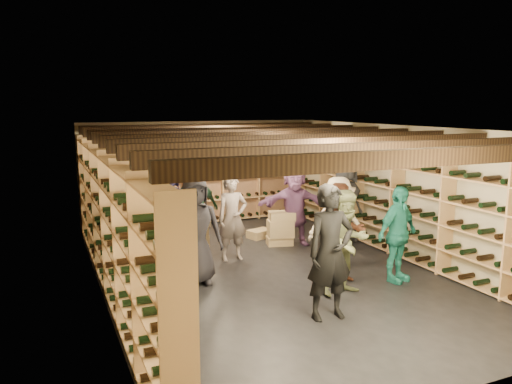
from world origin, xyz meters
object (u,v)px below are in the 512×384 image
at_px(person_0, 195,230).
at_px(person_4, 397,234).
at_px(crate_stack_right, 281,228).
at_px(person_10, 195,210).
at_px(person_5, 147,223).
at_px(person_3, 338,223).
at_px(person_8, 341,233).
at_px(crate_stack_left, 194,231).
at_px(person_6, 168,212).
at_px(person_2, 347,243).
at_px(crate_loose, 260,234).
at_px(person_1, 330,253).
at_px(person_7, 232,218).
at_px(person_12, 345,201).
at_px(person_11, 295,205).

height_order(person_0, person_4, person_0).
relative_size(crate_stack_right, person_10, 0.39).
bearing_deg(person_5, person_3, -26.24).
height_order(crate_stack_right, person_8, person_8).
bearing_deg(crate_stack_left, person_6, -147.12).
height_order(crate_stack_right, person_2, person_2).
bearing_deg(person_10, crate_loose, 6.33).
height_order(person_1, person_7, person_1).
height_order(person_5, person_7, person_5).
bearing_deg(person_0, crate_stack_left, 79.65).
bearing_deg(person_4, person_7, 118.07).
relative_size(person_4, person_10, 0.87).
xyz_separation_m(person_2, person_10, (-1.52, 2.66, 0.10)).
distance_m(crate_stack_right, person_6, 2.41).
bearing_deg(person_2, person_6, 123.43).
xyz_separation_m(person_1, person_6, (-1.36, 3.15, 0.02)).
distance_m(person_10, person_12, 3.13).
distance_m(person_3, person_4, 1.06).
relative_size(crate_loose, person_1, 0.28).
xyz_separation_m(crate_stack_left, person_8, (1.69, -2.39, 0.36)).
distance_m(crate_stack_left, person_12, 3.13).
distance_m(person_1, person_4, 1.89).
distance_m(person_7, person_12, 2.57).
distance_m(crate_stack_right, person_4, 2.75).
distance_m(person_1, person_10, 3.40).
distance_m(person_5, person_8, 3.18).
xyz_separation_m(crate_loose, person_4, (0.91, -3.28, 0.68)).
bearing_deg(person_3, person_7, 159.04).
bearing_deg(person_11, person_2, -81.19).
xyz_separation_m(crate_stack_left, person_10, (-0.04, -0.23, 0.45)).
distance_m(crate_stack_left, person_4, 3.74).
xyz_separation_m(crate_stack_right, crate_loose, (-0.16, 0.67, -0.25)).
relative_size(person_5, person_6, 0.92).
xyz_separation_m(person_4, person_6, (-3.08, 2.38, 0.15)).
distance_m(person_2, person_7, 2.42).
distance_m(person_3, person_11, 1.59).
distance_m(person_4, person_8, 0.89).
relative_size(crate_loose, person_10, 0.28).
xyz_separation_m(person_2, person_11, (0.54, 2.66, 0.02)).
bearing_deg(person_3, crate_stack_left, 154.66).
height_order(person_8, person_11, person_11).
height_order(person_1, person_3, person_1).
xyz_separation_m(person_2, person_6, (-2.05, 2.52, 0.13)).
bearing_deg(crate_stack_right, person_6, -174.43).
relative_size(person_1, person_8, 1.13).
relative_size(crate_stack_right, person_0, 0.40).
height_order(person_6, person_7, person_6).
bearing_deg(person_3, person_4, -44.54).
height_order(crate_stack_left, crate_loose, crate_stack_left).
bearing_deg(crate_loose, person_5, -154.49).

